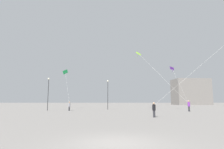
{
  "coord_description": "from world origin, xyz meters",
  "views": [
    {
      "loc": [
        -0.32,
        -8.64,
        1.85
      ],
      "look_at": [
        0.0,
        18.64,
        5.57
      ],
      "focal_mm": 30.62,
      "sensor_mm": 36.0,
      "label": 1
    }
  ],
  "objects_px": {
    "kite_violet_delta": "(172,69)",
    "lamppost_east": "(48,89)",
    "kite_lime_delta": "(139,54)",
    "person_in_black": "(154,109)",
    "kite_emerald_delta": "(65,72)",
    "person_in_purple": "(189,105)",
    "building_left_hall": "(191,92)",
    "lamppost_west": "(108,90)",
    "person_in_grey": "(69,106)"
  },
  "relations": [
    {
      "from": "person_in_purple",
      "to": "kite_emerald_delta",
      "type": "bearing_deg",
      "value": -35.16
    },
    {
      "from": "building_left_hall",
      "to": "lamppost_east",
      "type": "xyz_separation_m",
      "value": [
        -46.97,
        -46.85,
        -1.55
      ]
    },
    {
      "from": "person_in_black",
      "to": "lamppost_east",
      "type": "xyz_separation_m",
      "value": [
        -16.58,
        14.82,
        3.1
      ]
    },
    {
      "from": "person_in_purple",
      "to": "kite_violet_delta",
      "type": "xyz_separation_m",
      "value": [
        -0.69,
        5.66,
        7.28
      ]
    },
    {
      "from": "kite_emerald_delta",
      "to": "lamppost_west",
      "type": "height_order",
      "value": "kite_emerald_delta"
    },
    {
      "from": "person_in_grey",
      "to": "building_left_hall",
      "type": "bearing_deg",
      "value": 101.97
    },
    {
      "from": "person_in_black",
      "to": "lamppost_east",
      "type": "distance_m",
      "value": 22.45
    },
    {
      "from": "person_in_purple",
      "to": "lamppost_east",
      "type": "xyz_separation_m",
      "value": [
        -25.18,
        3.45,
        2.98
      ]
    },
    {
      "from": "kite_emerald_delta",
      "to": "lamppost_west",
      "type": "distance_m",
      "value": 12.85
    },
    {
      "from": "lamppost_east",
      "to": "lamppost_west",
      "type": "distance_m",
      "value": 11.76
    },
    {
      "from": "building_left_hall",
      "to": "lamppost_east",
      "type": "height_order",
      "value": "building_left_hall"
    },
    {
      "from": "kite_lime_delta",
      "to": "person_in_black",
      "type": "bearing_deg",
      "value": -94.59
    },
    {
      "from": "person_in_black",
      "to": "kite_emerald_delta",
      "type": "xyz_separation_m",
      "value": [
        -15.72,
        24.26,
        7.71
      ]
    },
    {
      "from": "person_in_grey",
      "to": "kite_emerald_delta",
      "type": "height_order",
      "value": "kite_emerald_delta"
    },
    {
      "from": "kite_lime_delta",
      "to": "lamppost_east",
      "type": "distance_m",
      "value": 20.18
    },
    {
      "from": "kite_violet_delta",
      "to": "lamppost_east",
      "type": "height_order",
      "value": "kite_violet_delta"
    },
    {
      "from": "kite_emerald_delta",
      "to": "person_in_purple",
      "type": "bearing_deg",
      "value": -27.92
    },
    {
      "from": "person_in_purple",
      "to": "kite_violet_delta",
      "type": "bearing_deg",
      "value": -90.28
    },
    {
      "from": "person_in_black",
      "to": "lamppost_east",
      "type": "relative_size",
      "value": 0.27
    },
    {
      "from": "kite_lime_delta",
      "to": "building_left_hall",
      "type": "bearing_deg",
      "value": 55.88
    },
    {
      "from": "person_in_black",
      "to": "kite_violet_delta",
      "type": "height_order",
      "value": "kite_violet_delta"
    },
    {
      "from": "person_in_grey",
      "to": "kite_violet_delta",
      "type": "height_order",
      "value": "kite_violet_delta"
    },
    {
      "from": "person_in_purple",
      "to": "kite_violet_delta",
      "type": "height_order",
      "value": "kite_violet_delta"
    },
    {
      "from": "kite_lime_delta",
      "to": "lamppost_west",
      "type": "xyz_separation_m",
      "value": [
        -6.87,
        -0.78,
        -7.87
      ]
    },
    {
      "from": "kite_emerald_delta",
      "to": "lamppost_east",
      "type": "xyz_separation_m",
      "value": [
        -0.86,
        -9.44,
        -4.62
      ]
    },
    {
      "from": "person_in_grey",
      "to": "lamppost_east",
      "type": "height_order",
      "value": "lamppost_east"
    },
    {
      "from": "kite_lime_delta",
      "to": "kite_violet_delta",
      "type": "relative_size",
      "value": 1.49
    },
    {
      "from": "person_in_grey",
      "to": "kite_emerald_delta",
      "type": "bearing_deg",
      "value": 161.46
    },
    {
      "from": "kite_emerald_delta",
      "to": "kite_violet_delta",
      "type": "distance_m",
      "value": 24.72
    },
    {
      "from": "person_in_black",
      "to": "building_left_hall",
      "type": "distance_m",
      "value": 68.91
    },
    {
      "from": "kite_violet_delta",
      "to": "lamppost_east",
      "type": "bearing_deg",
      "value": -174.85
    },
    {
      "from": "building_left_hall",
      "to": "person_in_grey",
      "type": "bearing_deg",
      "value": -131.55
    },
    {
      "from": "lamppost_west",
      "to": "person_in_grey",
      "type": "bearing_deg",
      "value": -145.58
    },
    {
      "from": "person_in_purple",
      "to": "kite_lime_delta",
      "type": "relative_size",
      "value": 0.17
    },
    {
      "from": "person_in_purple",
      "to": "kite_lime_delta",
      "type": "distance_m",
      "value": 15.04
    },
    {
      "from": "kite_emerald_delta",
      "to": "kite_violet_delta",
      "type": "height_order",
      "value": "kite_emerald_delta"
    },
    {
      "from": "person_in_grey",
      "to": "person_in_black",
      "type": "bearing_deg",
      "value": 5.62
    },
    {
      "from": "kite_emerald_delta",
      "to": "building_left_hall",
      "type": "relative_size",
      "value": 0.79
    },
    {
      "from": "building_left_hall",
      "to": "lamppost_west",
      "type": "distance_m",
      "value": 56.22
    },
    {
      "from": "lamppost_east",
      "to": "lamppost_west",
      "type": "relative_size",
      "value": 1.01
    },
    {
      "from": "person_in_purple",
      "to": "lamppost_east",
      "type": "relative_size",
      "value": 0.3
    },
    {
      "from": "lamppost_east",
      "to": "person_in_grey",
      "type": "bearing_deg",
      "value": -16.27
    },
    {
      "from": "person_in_purple",
      "to": "lamppost_west",
      "type": "distance_m",
      "value": 15.84
    },
    {
      "from": "person_in_black",
      "to": "lamppost_west",
      "type": "xyz_separation_m",
      "value": [
        -5.34,
        18.3,
        3.05
      ]
    },
    {
      "from": "building_left_hall",
      "to": "kite_lime_delta",
      "type": "bearing_deg",
      "value": -124.12
    },
    {
      "from": "lamppost_east",
      "to": "person_in_purple",
      "type": "bearing_deg",
      "value": -7.8
    },
    {
      "from": "kite_violet_delta",
      "to": "lamppost_west",
      "type": "height_order",
      "value": "kite_violet_delta"
    },
    {
      "from": "kite_lime_delta",
      "to": "lamppost_east",
      "type": "relative_size",
      "value": 1.81
    },
    {
      "from": "person_in_black",
      "to": "kite_lime_delta",
      "type": "height_order",
      "value": "kite_lime_delta"
    },
    {
      "from": "person_in_purple",
      "to": "lamppost_east",
      "type": "height_order",
      "value": "lamppost_east"
    }
  ]
}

